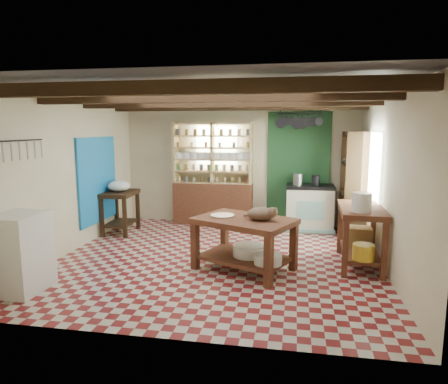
% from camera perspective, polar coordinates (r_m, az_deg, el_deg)
% --- Properties ---
extents(floor, '(5.00, 5.00, 0.02)m').
position_cam_1_polar(floor, '(6.47, -0.96, -9.58)').
color(floor, maroon).
rests_on(floor, ground).
extents(ceiling, '(5.00, 5.00, 0.02)m').
position_cam_1_polar(ceiling, '(6.15, -1.03, 14.12)').
color(ceiling, '#4E4E53').
rests_on(ceiling, wall_back).
extents(wall_back, '(5.00, 0.04, 2.60)m').
position_cam_1_polar(wall_back, '(8.63, 2.23, 4.03)').
color(wall_back, beige).
rests_on(wall_back, floor).
extents(wall_front, '(5.00, 0.04, 2.60)m').
position_cam_1_polar(wall_front, '(3.78, -8.35, -2.62)').
color(wall_front, beige).
rests_on(wall_front, floor).
extents(wall_left, '(0.04, 5.00, 2.60)m').
position_cam_1_polar(wall_left, '(7.09, -21.24, 2.32)').
color(wall_left, beige).
rests_on(wall_left, floor).
extents(wall_right, '(0.04, 5.00, 2.60)m').
position_cam_1_polar(wall_right, '(6.20, 22.33, 1.36)').
color(wall_right, beige).
rests_on(wall_right, floor).
extents(ceiling_beams, '(5.00, 3.80, 0.15)m').
position_cam_1_polar(ceiling_beams, '(6.14, -1.02, 13.01)').
color(ceiling_beams, '#352212').
rests_on(ceiling_beams, ceiling).
extents(blue_wall_patch, '(0.04, 1.40, 1.60)m').
position_cam_1_polar(blue_wall_patch, '(7.88, -17.58, 1.66)').
color(blue_wall_patch, '#1B7DCE').
rests_on(blue_wall_patch, wall_left).
extents(green_wall_patch, '(1.30, 0.04, 2.30)m').
position_cam_1_polar(green_wall_patch, '(8.52, 10.57, 3.48)').
color(green_wall_patch, '#1B4323').
rests_on(green_wall_patch, wall_back).
extents(window_back, '(0.90, 0.02, 0.80)m').
position_cam_1_polar(window_back, '(8.66, -1.07, 6.71)').
color(window_back, beige).
rests_on(window_back, wall_back).
extents(window_right, '(0.02, 1.30, 1.20)m').
position_cam_1_polar(window_right, '(7.16, 20.57, 3.22)').
color(window_right, beige).
rests_on(window_right, wall_right).
extents(utensil_rail, '(0.06, 0.90, 0.28)m').
position_cam_1_polar(utensil_rail, '(6.03, -26.94, 5.44)').
color(utensil_rail, black).
rests_on(utensil_rail, wall_left).
extents(pot_rack, '(0.86, 0.12, 0.36)m').
position_cam_1_polar(pot_rack, '(8.06, 10.78, 9.79)').
color(pot_rack, black).
rests_on(pot_rack, ceiling).
extents(shelving_unit, '(1.70, 0.34, 2.20)m').
position_cam_1_polar(shelving_unit, '(8.55, -1.61, 2.64)').
color(shelving_unit, tan).
rests_on(shelving_unit, floor).
extents(tall_rack, '(0.40, 0.86, 2.00)m').
position_cam_1_polar(tall_rack, '(7.96, 17.98, 0.99)').
color(tall_rack, '#352212').
rests_on(tall_rack, floor).
extents(work_table, '(1.61, 1.39, 0.77)m').
position_cam_1_polar(work_table, '(5.89, 2.89, -7.45)').
color(work_table, brown).
rests_on(work_table, floor).
extents(stove, '(0.95, 0.64, 0.93)m').
position_cam_1_polar(stove, '(8.32, 12.14, -2.18)').
color(stove, beige).
rests_on(stove, floor).
extents(prep_table, '(0.60, 0.85, 0.83)m').
position_cam_1_polar(prep_table, '(8.16, -14.59, -2.81)').
color(prep_table, '#352212').
rests_on(prep_table, floor).
extents(white_cabinet, '(0.57, 0.68, 1.00)m').
position_cam_1_polar(white_cabinet, '(5.73, -27.11, -7.72)').
color(white_cabinet, white).
rests_on(white_cabinet, floor).
extents(right_counter, '(0.68, 1.28, 0.90)m').
position_cam_1_polar(right_counter, '(6.38, 18.89, -6.04)').
color(right_counter, brown).
rests_on(right_counter, floor).
extents(cat, '(0.46, 0.40, 0.18)m').
position_cam_1_polar(cat, '(5.69, 5.34, -3.12)').
color(cat, '#86674E').
rests_on(cat, work_table).
extents(steel_tray, '(0.47, 0.47, 0.02)m').
position_cam_1_polar(steel_tray, '(5.93, -0.22, -3.36)').
color(steel_tray, '#95959C').
rests_on(steel_tray, work_table).
extents(basin_large, '(0.62, 0.62, 0.16)m').
position_cam_1_polar(basin_large, '(5.93, 3.55, -8.34)').
color(basin_large, white).
rests_on(basin_large, work_table).
extents(basin_small, '(0.51, 0.51, 0.14)m').
position_cam_1_polar(basin_small, '(5.63, 6.29, -9.51)').
color(basin_small, white).
rests_on(basin_small, work_table).
extents(kettle_left, '(0.20, 0.20, 0.23)m').
position_cam_1_polar(kettle_left, '(8.22, 10.53, 1.80)').
color(kettle_left, '#95959C').
rests_on(kettle_left, stove).
extents(kettle_right, '(0.16, 0.16, 0.20)m').
position_cam_1_polar(kettle_right, '(8.24, 12.96, 1.65)').
color(kettle_right, black).
rests_on(kettle_right, stove).
extents(enamel_bowl, '(0.47, 0.47, 0.22)m').
position_cam_1_polar(enamel_bowl, '(8.07, -14.74, 0.86)').
color(enamel_bowl, white).
rests_on(enamel_bowl, prep_table).
extents(white_bucket, '(0.28, 0.28, 0.27)m').
position_cam_1_polar(white_bucket, '(5.91, 19.06, -1.40)').
color(white_bucket, white).
rests_on(white_bucket, right_counter).
extents(wicker_basket, '(0.42, 0.34, 0.28)m').
position_cam_1_polar(wicker_basket, '(6.68, 18.59, -5.96)').
color(wicker_basket, '#9F7640').
rests_on(wicker_basket, right_counter).
extents(yellow_tub, '(0.31, 0.31, 0.22)m').
position_cam_1_polar(yellow_tub, '(5.97, 19.30, -8.09)').
color(yellow_tub, gold).
rests_on(yellow_tub, right_counter).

